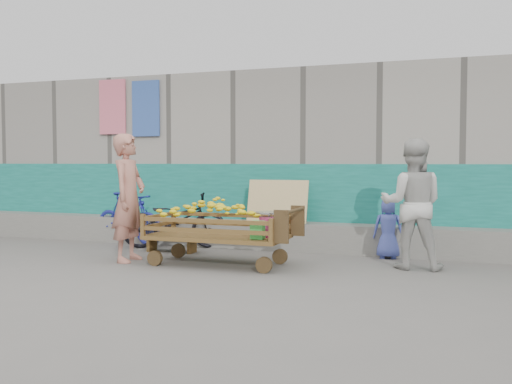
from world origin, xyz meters
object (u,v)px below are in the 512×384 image
(woman, at_px, (412,204))
(bicycle_dark, at_px, (175,220))
(vendor_man, at_px, (129,198))
(bicycle_blue, at_px, (128,218))
(banana_cart, at_px, (215,222))
(child, at_px, (388,228))
(bench, at_px, (172,242))

(woman, height_order, bicycle_dark, woman)
(vendor_man, distance_m, bicycle_blue, 1.82)
(banana_cart, xyz_separation_m, child, (2.21, 1.34, -0.15))
(bench, bearing_deg, bicycle_dark, 110.89)
(banana_cart, height_order, woman, woman)
(bench, bearing_deg, vendor_man, -100.65)
(vendor_man, height_order, bicycle_dark, vendor_man)
(vendor_man, bearing_deg, child, -72.47)
(bicycle_dark, height_order, bicycle_blue, bicycle_dark)
(woman, bearing_deg, bicycle_dark, -11.27)
(vendor_man, bearing_deg, woman, -84.16)
(child, bearing_deg, bench, 1.03)
(woman, distance_m, bicycle_blue, 4.91)
(bench, bearing_deg, child, 9.10)
(child, distance_m, bicycle_dark, 3.48)
(bench, height_order, bicycle_dark, bicycle_dark)
(bench, relative_size, bicycle_dark, 0.51)
(banana_cart, distance_m, bicycle_dark, 1.76)
(bench, distance_m, woman, 3.78)
(child, xyz_separation_m, bicycle_dark, (-3.48, -0.13, 0.01))
(bicycle_blue, bearing_deg, bicycle_dark, -85.30)
(vendor_man, relative_size, bicycle_blue, 1.23)
(vendor_man, distance_m, bicycle_dark, 1.43)
(vendor_man, relative_size, child, 2.03)
(child, relative_size, bicycle_dark, 0.52)
(child, bearing_deg, bicycle_blue, -8.06)
(banana_cart, height_order, child, child)
(vendor_man, distance_m, woman, 3.97)
(banana_cart, bearing_deg, child, 31.33)
(vendor_man, bearing_deg, bicycle_blue, 27.08)
(bench, relative_size, woman, 0.51)
(bicycle_dark, distance_m, bicycle_blue, 0.98)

